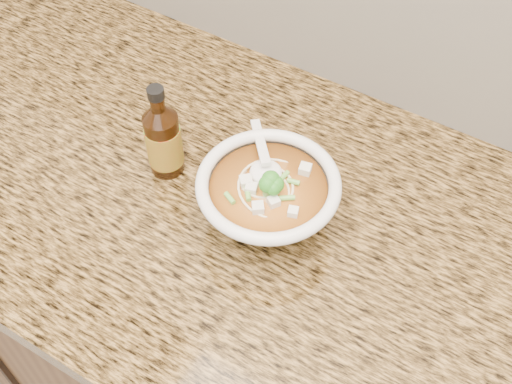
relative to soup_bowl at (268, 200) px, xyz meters
The scene contains 4 objects.
cabinet 0.53m from the soup_bowl, ahead, with size 4.00×0.65×0.86m, color #341F0F.
counter_slab 0.14m from the soup_bowl, ahead, with size 4.00×0.68×0.04m, color olive.
soup_bowl is the anchor object (origin of this frame).
hot_sauce_bottle 0.19m from the soup_bowl, behind, with size 0.06×0.06×0.17m.
Camera 1 is at (0.15, 1.18, 1.67)m, focal length 45.00 mm.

